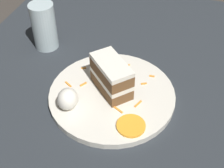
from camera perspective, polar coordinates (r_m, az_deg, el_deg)
ground_plane at (r=0.75m, az=2.82°, el=-6.46°), size 6.00×6.00×0.00m
dining_table at (r=0.74m, az=2.87°, el=-5.65°), size 1.19×0.97×0.03m
plate at (r=0.75m, az=-0.00°, el=-2.02°), size 0.30×0.30×0.02m
cake_slice at (r=0.73m, az=-0.11°, el=1.44°), size 0.12×0.12×0.08m
cream_dollop at (r=0.70m, az=-8.10°, el=-2.73°), size 0.05×0.05×0.05m
orange_garnish at (r=0.68m, az=3.49°, el=-7.62°), size 0.06×0.06×0.01m
carrot_shreds_scatter at (r=0.76m, az=0.25°, el=-0.32°), size 0.17×0.21×0.00m
drinking_glass at (r=0.90m, az=-12.23°, el=9.79°), size 0.07×0.07×0.13m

